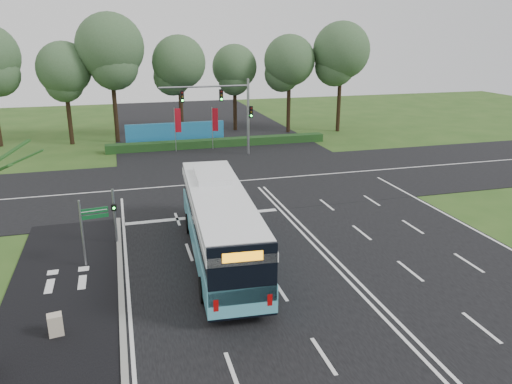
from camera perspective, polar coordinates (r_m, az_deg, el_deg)
ground at (r=27.94m, az=5.93°, el=-5.41°), size 120.00×120.00×0.00m
road_main at (r=27.93m, az=5.93°, el=-5.37°), size 20.00×120.00×0.04m
road_cross at (r=38.67m, az=-0.53°, el=1.35°), size 120.00×14.00×0.05m
bike_path at (r=23.69m, az=-21.07°, el=-10.98°), size 5.00×18.00×0.06m
kerb_strip at (r=23.50m, az=-15.17°, el=-10.51°), size 0.25×18.00×0.12m
city_bus at (r=24.91m, az=-4.19°, el=-3.59°), size 3.63×13.29×3.77m
pedestrian_signal at (r=27.69m, az=-15.86°, el=-2.47°), size 0.28×0.40×3.10m
street_sign at (r=25.27m, az=-18.61°, el=-3.47°), size 1.33×0.26×3.43m
utility_cabinet at (r=20.82m, az=-21.94°, el=-13.96°), size 0.60×0.52×0.89m
banner_flag_left at (r=48.28m, az=-8.99°, el=7.80°), size 0.63×0.07×4.24m
banner_flag_mid at (r=48.80m, az=-4.77°, el=7.98°), size 0.57×0.28×4.13m
traffic_light_gantry at (r=45.84m, az=-3.10°, el=9.86°), size 8.41×0.28×7.00m
hedge at (r=50.39m, az=-4.26°, el=5.63°), size 22.00×1.20×0.80m
blue_hoarding at (r=52.08m, az=-9.17°, el=6.63°), size 10.00×0.30×2.20m
eucalyptus_row at (r=54.35m, az=-9.14°, el=14.98°), size 42.43×9.44×12.96m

